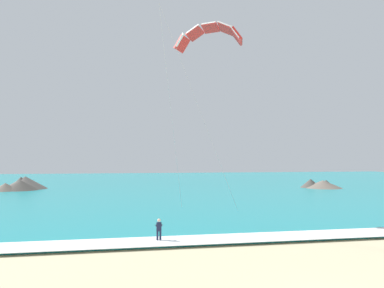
{
  "coord_description": "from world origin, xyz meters",
  "views": [
    {
      "loc": [
        -8.08,
        -12.24,
        5.78
      ],
      "look_at": [
        -2.8,
        15.65,
        6.92
      ],
      "focal_mm": 34.32,
      "sensor_mm": 36.0,
      "label": 1
    }
  ],
  "objects": [
    {
      "name": "kite_primary",
      "position": [
        -0.19,
        20.76,
        17.45
      ],
      "size": [
        8.22,
        9.56,
        17.32
      ],
      "color": "red"
    },
    {
      "name": "headland_right",
      "position": [
        29.39,
        52.63,
        0.85
      ],
      "size": [
        8.07,
        8.03,
        1.89
      ],
      "color": "#665B51",
      "rests_on": "ground"
    },
    {
      "name": "sea",
      "position": [
        0.0,
        71.65,
        0.1
      ],
      "size": [
        200.0,
        120.0,
        0.2
      ],
      "primitive_type": "cube",
      "color": "teal",
      "rests_on": "ground"
    },
    {
      "name": "surfboard",
      "position": [
        -5.61,
        12.93,
        0.03
      ],
      "size": [
        0.54,
        1.43,
        0.09
      ],
      "color": "#239EC6",
      "rests_on": "ground"
    },
    {
      "name": "surf_foam",
      "position": [
        0.0,
        12.65,
        0.22
      ],
      "size": [
        200.0,
        2.94,
        0.04
      ],
      "primitive_type": "cube",
      "color": "white",
      "rests_on": "sea"
    },
    {
      "name": "kitesurfer",
      "position": [
        -5.61,
        12.95,
        0.94
      ],
      "size": [
        0.55,
        0.54,
        1.69
      ],
      "color": "#191E38",
      "rests_on": "ground"
    },
    {
      "name": "headland_left",
      "position": [
        -26.18,
        59.27,
        1.13
      ],
      "size": [
        9.12,
        10.83,
        2.51
      ],
      "color": "#665B51",
      "rests_on": "ground"
    }
  ]
}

